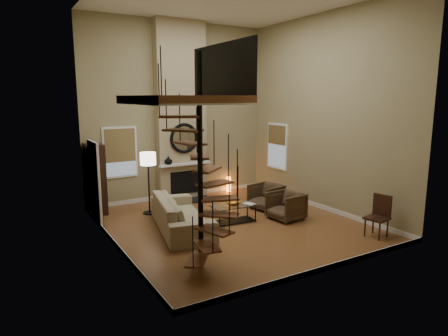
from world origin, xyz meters
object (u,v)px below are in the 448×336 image
armchair_near (268,196)px  accent_lamp (229,184)px  coffee_table (234,211)px  side_chair (379,214)px  sofa (181,214)px  hutch (95,179)px  floor_lamp (148,164)px  armchair_far (288,206)px

armchair_near → accent_lamp: size_ratio=1.60×
armchair_near → coffee_table: armchair_near is taller
accent_lamp → side_chair: (0.78, -5.51, 0.28)m
sofa → coffee_table: bearing=-84.5°
coffee_table → armchair_near: bearing=20.9°
coffee_table → hutch: bearing=137.2°
armchair_near → side_chair: side_chair is taller
accent_lamp → coffee_table: bearing=-118.6°
sofa → floor_lamp: (-0.20, 1.67, 1.02)m
accent_lamp → hutch: bearing=-176.7°
side_chair → sofa: bearing=144.3°
armchair_far → accent_lamp: (0.20, 3.41, -0.10)m
armchair_near → floor_lamp: size_ratio=0.47×
coffee_table → side_chair: (2.37, -2.58, 0.24)m
coffee_table → floor_lamp: floor_lamp is taller
sofa → armchair_far: bearing=-91.0°
armchair_near → side_chair: bearing=4.1°
armchair_far → accent_lamp: 3.42m
armchair_near → accent_lamp: armchair_near is taller
floor_lamp → accent_lamp: 3.61m
side_chair → coffee_table: bearing=132.6°
sofa → coffee_table: size_ratio=2.26×
sofa → side_chair: bearing=-113.9°
armchair_near → hutch: bearing=-126.4°
floor_lamp → armchair_near: bearing=-21.6°
hutch → armchair_far: hutch is taller
sofa → armchair_far: sofa is taller
sofa → side_chair: side_chair is taller
armchair_near → floor_lamp: bearing=-122.6°
hutch → floor_lamp: bearing=-33.9°
sofa → hutch: bearing=41.8°
armchair_far → floor_lamp: bearing=-132.6°
armchair_near → accent_lamp: (0.08, 2.35, -0.10)m
hutch → armchair_near: hutch is taller
sofa → armchair_near: 2.99m
hutch → coffee_table: (2.89, -2.67, -0.67)m
armchair_near → side_chair: size_ratio=0.84×
accent_lamp → armchair_near: bearing=-91.8°
sofa → side_chair: (3.81, -2.74, 0.13)m
sofa → armchair_near: bearing=-70.1°
armchair_far → floor_lamp: size_ratio=0.47×
armchair_near → floor_lamp: 3.56m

